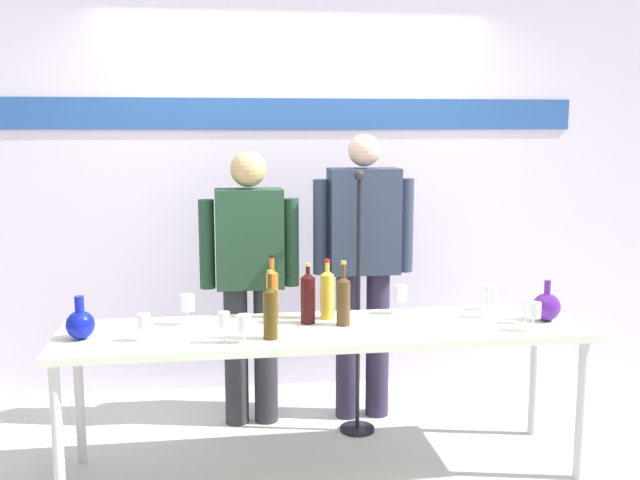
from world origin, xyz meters
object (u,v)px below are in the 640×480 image
at_px(wine_glass_right_1, 493,297).
at_px(wine_glass_right_4, 534,311).
at_px(wine_bottle_2, 270,311).
at_px(wine_glass_left_2, 144,322).
at_px(wine_glass_left_3, 224,320).
at_px(microphone_stand, 358,347).
at_px(wine_glass_right_3, 490,293).
at_px(presenter_left, 250,272).
at_px(wine_bottle_0, 327,293).
at_px(wine_glass_right_2, 401,294).
at_px(wine_bottle_1, 272,291).
at_px(presenter_right, 363,258).
at_px(wine_bottle_4, 343,299).
at_px(wine_glass_right_0, 526,306).
at_px(wine_glass_left_1, 244,323).
at_px(wine_bottle_3, 308,297).
at_px(display_table, 324,338).
at_px(decanter_blue_right, 546,306).
at_px(decanter_blue_left, 80,324).
at_px(wine_glass_left_0, 187,303).

relative_size(wine_glass_right_1, wine_glass_right_4, 1.12).
bearing_deg(wine_bottle_2, wine_glass_left_2, 175.37).
bearing_deg(wine_glass_left_3, wine_bottle_2, 11.15).
bearing_deg(microphone_stand, wine_glass_right_3, -18.80).
relative_size(presenter_left, wine_bottle_0, 5.12).
bearing_deg(wine_glass_right_2, wine_bottle_1, 177.62).
relative_size(wine_bottle_2, wine_glass_left_2, 2.50).
bearing_deg(wine_glass_right_3, wine_glass_left_2, -169.56).
relative_size(presenter_right, wine_glass_right_4, 11.83).
bearing_deg(wine_glass_right_4, wine_bottle_4, 165.34).
relative_size(wine_glass_right_3, microphone_stand, 0.09).
bearing_deg(wine_glass_right_0, wine_bottle_1, 166.11).
bearing_deg(wine_glass_left_1, wine_bottle_3, 41.84).
xyz_separation_m(wine_bottle_3, wine_glass_left_2, (-0.80, -0.20, -0.05)).
distance_m(wine_bottle_0, wine_glass_right_2, 0.41).
relative_size(wine_glass_right_2, microphone_stand, 0.10).
relative_size(display_table, wine_bottle_2, 7.93).
height_order(wine_glass_right_4, microphone_stand, microphone_stand).
xyz_separation_m(display_table, wine_glass_left_2, (-0.87, -0.11, 0.15)).
height_order(decanter_blue_right, wine_glass_left_3, decanter_blue_right).
bearing_deg(decanter_blue_right, decanter_blue_left, 180.00).
xyz_separation_m(decanter_blue_left, wine_glass_right_3, (2.13, 0.26, 0.02)).
xyz_separation_m(presenter_right, wine_glass_left_2, (-1.21, -0.80, -0.13)).
relative_size(decanter_blue_left, wine_glass_right_1, 1.29).
relative_size(display_table, wine_bottle_1, 7.83).
bearing_deg(presenter_right, decanter_blue_left, -154.56).
bearing_deg(display_table, wine_glass_right_4, -11.70).
relative_size(wine_bottle_0, wine_glass_right_2, 2.05).
bearing_deg(wine_bottle_2, wine_glass_right_4, -2.24).
height_order(presenter_right, wine_bottle_3, presenter_right).
distance_m(decanter_blue_left, wine_glass_right_0, 2.21).
xyz_separation_m(wine_glass_left_0, wine_glass_right_2, (1.13, 0.06, -0.00)).
relative_size(presenter_left, wine_glass_left_3, 10.80).
xyz_separation_m(wine_bottle_1, wine_glass_left_0, (-0.44, -0.09, -0.03)).
relative_size(wine_glass_left_3, wine_glass_right_2, 0.97).
relative_size(wine_glass_left_0, wine_glass_left_3, 1.05).
height_order(decanter_blue_right, wine_glass_right_0, decanter_blue_right).
xyz_separation_m(decanter_blue_left, wine_glass_left_3, (0.67, -0.17, 0.04)).
bearing_deg(wine_glass_left_0, wine_glass_right_1, -3.02).
distance_m(display_table, wine_glass_left_3, 0.57).
bearing_deg(wine_glass_right_2, wine_glass_right_3, 2.01).
xyz_separation_m(decanter_blue_left, wine_glass_right_2, (1.63, 0.24, 0.03)).
xyz_separation_m(presenter_left, wine_glass_right_2, (0.79, -0.48, -0.05)).
xyz_separation_m(decanter_blue_left, decanter_blue_right, (2.34, -0.00, 0.00)).
height_order(decanter_blue_right, wine_bottle_2, wine_bottle_2).
distance_m(wine_glass_left_0, wine_glass_left_3, 0.39).
xyz_separation_m(wine_glass_left_1, wine_glass_right_2, (0.86, 0.42, 0.01)).
bearing_deg(display_table, wine_glass_right_0, -4.29).
distance_m(display_table, wine_bottle_1, 0.39).
height_order(display_table, wine_bottle_0, wine_bottle_0).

